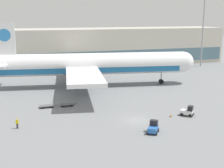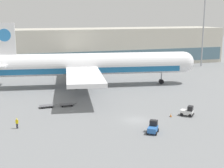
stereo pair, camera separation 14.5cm
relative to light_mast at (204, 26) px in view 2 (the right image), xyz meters
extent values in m
plane|color=slate|center=(-47.51, -50.71, -14.90)|extent=(400.00, 400.00, 0.00)
cube|color=#BCB7A8|center=(-31.21, 15.42, -7.90)|extent=(90.00, 18.00, 14.00)
cube|color=slate|center=(-31.21, 6.32, -11.05)|extent=(88.20, 0.20, 4.90)
cylinder|color=#9EA0A5|center=(0.00, 0.00, -2.38)|extent=(0.50, 0.50, 25.04)
cylinder|color=white|center=(-48.31, -20.45, -8.80)|extent=(52.23, 14.49, 5.80)
cube|color=#1E669E|center=(-48.31, -20.45, -10.10)|extent=(48.11, 13.67, 1.45)
sphere|color=white|center=(-22.68, -24.84, -8.80)|extent=(5.68, 5.68, 5.68)
cube|color=white|center=(-69.84, -16.77, -1.90)|extent=(5.20, 1.31, 8.00)
cylinder|color=#3384CC|center=(-69.84, -16.77, -0.94)|extent=(3.25, 1.08, 3.20)
cube|color=white|center=(-70.86, -16.59, -8.22)|extent=(5.74, 13.42, 0.50)
cube|color=white|center=(-50.87, -20.01, -9.52)|extent=(15.98, 48.66, 0.90)
cylinder|color=#9EA0A5|center=(-52.57, -29.95, -11.32)|extent=(4.61, 3.47, 2.80)
cylinder|color=#9EA0A5|center=(-49.17, -10.08, -11.32)|extent=(4.61, 3.47, 2.80)
cylinder|color=#9EA0A5|center=(-28.83, -23.79, -12.25)|extent=(0.36, 0.36, 4.00)
cylinder|color=black|center=(-28.83, -23.79, -14.25)|extent=(1.43, 1.11, 1.30)
cylinder|color=#9EA0A5|center=(-52.95, -22.90, -12.25)|extent=(0.36, 0.36, 4.00)
cylinder|color=black|center=(-52.95, -22.90, -14.25)|extent=(1.43, 1.11, 1.30)
cylinder|color=#9EA0A5|center=(-51.87, -16.59, -12.25)|extent=(0.36, 0.36, 4.00)
cylinder|color=black|center=(-51.87, -16.59, -14.25)|extent=(1.43, 1.11, 1.30)
cube|color=#2D66B7|center=(-47.36, -57.42, -14.20)|extent=(2.50, 2.68, 0.80)
cube|color=black|center=(-46.97, -56.90, -13.35)|extent=(1.53, 1.46, 0.90)
cube|color=black|center=(-46.62, -56.43, -14.48)|extent=(1.10, 0.88, 0.24)
cylinder|color=black|center=(-47.44, -56.35, -14.60)|extent=(0.55, 0.62, 0.60)
cylinder|color=black|center=(-46.32, -57.19, -14.60)|extent=(0.55, 0.62, 0.60)
cylinder|color=black|center=(-48.40, -57.64, -14.60)|extent=(0.55, 0.62, 0.60)
cylinder|color=black|center=(-47.28, -58.48, -14.60)|extent=(0.55, 0.62, 0.60)
cube|color=silver|center=(-37.26, -51.17, -14.20)|extent=(2.63, 2.61, 0.80)
cube|color=black|center=(-36.79, -51.62, -13.35)|extent=(1.51, 1.52, 0.90)
cube|color=black|center=(-36.38, -52.03, -14.48)|extent=(0.99, 1.02, 0.24)
cylinder|color=black|center=(-36.19, -51.23, -14.60)|extent=(0.60, 0.59, 0.60)
cylinder|color=black|center=(-37.17, -52.23, -14.60)|extent=(0.60, 0.59, 0.60)
cylinder|color=black|center=(-37.35, -50.11, -14.60)|extent=(0.60, 0.59, 0.60)
cylinder|color=black|center=(-38.32, -51.11, -14.60)|extent=(0.60, 0.59, 0.60)
cube|color=#56565B|center=(-62.25, -37.38, -14.48)|extent=(2.82, 1.54, 0.12)
cube|color=#56565B|center=(-60.40, -37.36, -14.48)|extent=(0.90, 0.09, 0.08)
cylinder|color=black|center=(-61.28, -36.73, -14.72)|extent=(0.36, 0.15, 0.36)
cylinder|color=black|center=(-61.27, -38.01, -14.72)|extent=(0.36, 0.15, 0.36)
cylinder|color=black|center=(-63.24, -36.76, -14.72)|extent=(0.36, 0.15, 0.36)
cylinder|color=black|center=(-63.23, -38.03, -14.72)|extent=(0.36, 0.15, 0.36)
cube|color=#56565B|center=(-58.08, -37.64, -14.48)|extent=(2.82, 1.54, 0.12)
cube|color=#56565B|center=(-56.23, -37.62, -14.48)|extent=(0.90, 0.09, 0.08)
cylinder|color=black|center=(-57.10, -36.99, -14.72)|extent=(0.36, 0.15, 0.36)
cylinder|color=black|center=(-57.09, -38.27, -14.72)|extent=(0.36, 0.15, 0.36)
cylinder|color=black|center=(-59.06, -37.02, -14.72)|extent=(0.36, 0.15, 0.36)
cylinder|color=black|center=(-59.05, -38.29, -14.72)|extent=(0.36, 0.15, 0.36)
cylinder|color=black|center=(-68.46, -48.24, -14.47)|extent=(0.14, 0.14, 0.86)
cylinder|color=black|center=(-68.30, -48.36, -14.47)|extent=(0.14, 0.14, 0.86)
cube|color=yellow|center=(-68.38, -48.30, -13.71)|extent=(0.42, 0.39, 0.65)
cylinder|color=yellow|center=(-68.58, -48.16, -13.68)|extent=(0.09, 0.09, 0.58)
cylinder|color=yellow|center=(-68.19, -48.44, -13.68)|extent=(0.09, 0.09, 0.58)
sphere|color=#DBB28E|center=(-68.38, -48.30, -13.27)|extent=(0.23, 0.23, 0.23)
sphere|color=yellow|center=(-68.38, -48.30, -13.21)|extent=(0.22, 0.22, 0.22)
cube|color=black|center=(-40.49, -50.86, -14.88)|extent=(0.40, 0.40, 0.04)
cone|color=orange|center=(-40.49, -50.86, -14.50)|extent=(0.32, 0.32, 0.71)
cylinder|color=white|center=(-40.49, -50.86, -14.47)|extent=(0.19, 0.19, 0.10)
camera|label=1|loc=(-68.69, -101.00, 3.91)|focal=50.00mm
camera|label=2|loc=(-68.55, -101.05, 3.91)|focal=50.00mm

